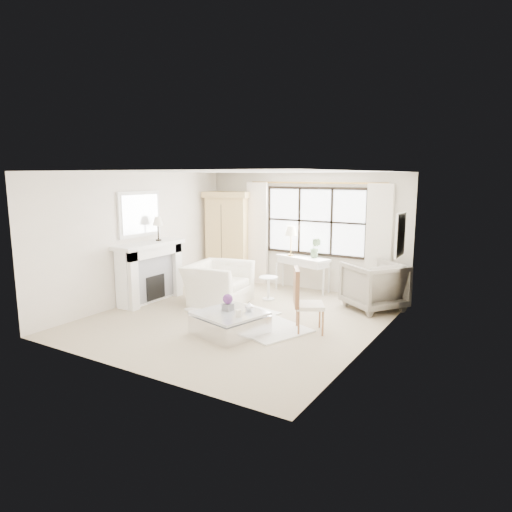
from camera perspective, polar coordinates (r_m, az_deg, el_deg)
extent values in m
plane|color=tan|center=(8.63, -2.12, -7.74)|extent=(5.50, 5.50, 0.00)
plane|color=white|center=(8.21, -2.25, 10.49)|extent=(5.50, 5.50, 0.00)
plane|color=beige|center=(10.69, 5.97, 3.09)|extent=(5.00, 0.00, 5.00)
plane|color=white|center=(6.25, -16.23, -2.23)|extent=(5.00, 0.00, 5.00)
plane|color=silver|center=(9.90, -14.36, 2.28)|extent=(0.00, 5.50, 5.50)
plane|color=white|center=(7.26, 14.52, -0.47)|extent=(0.00, 5.50, 5.50)
cube|color=white|center=(10.52, 7.43, 4.32)|extent=(2.40, 0.02, 1.50)
cylinder|color=#B5883F|center=(10.42, 7.40, 9.06)|extent=(3.30, 0.04, 0.04)
cube|color=white|center=(11.18, 0.17, 2.86)|extent=(0.55, 0.10, 2.47)
cube|color=beige|center=(9.98, 15.09, 1.64)|extent=(0.55, 0.10, 2.47)
cube|color=white|center=(9.88, -13.31, -2.17)|extent=(0.34, 1.50, 1.18)
cube|color=#B2B2B9|center=(9.78, -12.59, -2.62)|extent=(0.03, 1.22, 0.97)
cube|color=black|center=(9.82, -12.50, -3.83)|extent=(0.06, 0.52, 0.50)
cube|color=white|center=(9.74, -13.29, 1.43)|extent=(0.58, 1.66, 0.08)
cube|color=white|center=(9.83, -14.36, 5.10)|extent=(0.05, 1.15, 0.95)
cube|color=silver|center=(9.81, -14.23, 5.09)|extent=(0.02, 1.00, 0.80)
cube|color=silver|center=(8.86, 17.60, 2.54)|extent=(0.04, 0.62, 0.82)
cube|color=beige|center=(8.87, 17.47, 2.56)|extent=(0.01, 0.52, 0.72)
cylinder|color=black|center=(9.94, -12.09, 1.96)|extent=(0.12, 0.12, 0.03)
cylinder|color=black|center=(9.92, -12.13, 2.90)|extent=(0.03, 0.03, 0.30)
cone|color=beige|center=(9.89, -12.18, 4.28)|extent=(0.22, 0.22, 0.18)
cube|color=#D6B571|center=(11.42, -3.45, 2.05)|extent=(1.11, 0.81, 2.10)
cube|color=#D6B571|center=(11.31, -3.51, 7.68)|extent=(1.25, 0.94, 0.14)
cube|color=silver|center=(10.51, 5.84, -0.73)|extent=(1.31, 0.76, 0.14)
cube|color=silver|center=(10.49, 5.85, -0.24)|extent=(1.37, 0.81, 0.06)
cylinder|color=#A8803A|center=(10.60, 4.36, 0.13)|extent=(0.14, 0.14, 0.03)
cylinder|color=#A8803A|center=(10.56, 4.37, 1.44)|extent=(0.02, 0.02, 0.46)
cone|color=beige|center=(10.51, 4.40, 3.16)|extent=(0.28, 0.28, 0.22)
imported|color=#56724C|center=(10.33, 7.44, 1.02)|extent=(0.25, 0.20, 0.46)
cylinder|color=silver|center=(9.84, 1.56, -5.39)|extent=(0.26, 0.26, 0.03)
cylinder|color=silver|center=(9.78, 1.56, -4.07)|extent=(0.06, 0.06, 0.44)
cylinder|color=white|center=(9.73, 1.57, -2.70)|extent=(0.40, 0.40, 0.03)
cube|color=white|center=(8.99, -3.00, -6.92)|extent=(1.79, 1.42, 0.03)
cube|color=white|center=(8.12, 1.03, -8.79)|extent=(1.77, 1.56, 0.03)
imported|color=white|center=(9.55, -4.75, -3.42)|extent=(1.28, 1.42, 0.83)
imported|color=gray|center=(9.37, 14.53, -3.62)|extent=(1.44, 1.43, 0.95)
cube|color=white|center=(7.82, 6.73, -6.17)|extent=(0.64, 0.65, 0.07)
cube|color=#9E6942|center=(7.72, 5.08, -3.90)|extent=(0.28, 0.44, 0.60)
cube|color=silver|center=(7.76, -3.27, -8.57)|extent=(1.22, 1.22, 0.32)
cube|color=#B6BBC2|center=(7.70, -3.29, -7.16)|extent=(1.22, 1.22, 0.04)
cube|color=slate|center=(7.77, -3.54, -6.40)|extent=(0.16, 0.16, 0.12)
sphere|color=#5B2C6E|center=(7.73, -3.55, -5.39)|extent=(0.17, 0.17, 0.17)
cylinder|color=silver|center=(7.42, -2.20, -7.18)|extent=(0.10, 0.10, 0.12)
imported|color=silver|center=(7.73, -0.85, -6.29)|extent=(0.19, 0.19, 0.16)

